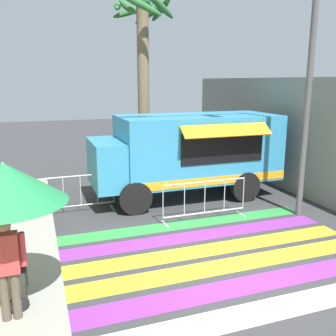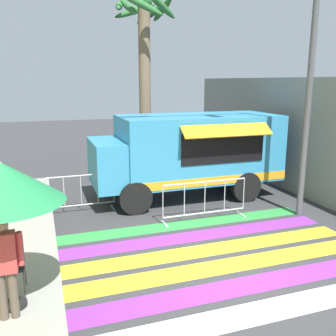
# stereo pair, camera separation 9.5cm
# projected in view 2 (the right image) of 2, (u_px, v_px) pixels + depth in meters

# --- Properties ---
(ground_plane) EXTENTS (60.00, 60.00, 0.00)m
(ground_plane) POSITION_uv_depth(u_px,v_px,m) (236.00, 272.00, 7.08)
(ground_plane) COLOR #38383A
(concrete_wall_right) EXTENTS (0.20, 16.00, 3.64)m
(concrete_wall_right) POSITION_uv_depth(u_px,v_px,m) (321.00, 142.00, 10.81)
(concrete_wall_right) COLOR gray
(concrete_wall_right) RESTS_ON ground_plane
(crosswalk_painted) EXTENTS (6.40, 4.36, 0.01)m
(crosswalk_painted) POSITION_uv_depth(u_px,v_px,m) (221.00, 257.00, 7.68)
(crosswalk_painted) COLOR white
(crosswalk_painted) RESTS_ON ground_plane
(food_truck) EXTENTS (5.64, 2.65, 2.52)m
(food_truck) POSITION_uv_depth(u_px,v_px,m) (185.00, 151.00, 11.34)
(food_truck) COLOR #338CBF
(food_truck) RESTS_ON ground_plane
(traffic_signal_pole) EXTENTS (4.14, 0.29, 6.71)m
(traffic_signal_pole) POSITION_uv_depth(u_px,v_px,m) (288.00, 37.00, 8.83)
(traffic_signal_pole) COLOR #515456
(traffic_signal_pole) RESTS_ON ground_plane
(patio_umbrella) EXTENTS (1.74, 1.74, 2.27)m
(patio_umbrella) POSITION_uv_depth(u_px,v_px,m) (2.00, 183.00, 5.31)
(patio_umbrella) COLOR black
(patio_umbrella) RESTS_ON sidewalk_left
(folding_chair) EXTENTS (0.45, 0.45, 0.92)m
(folding_chair) POSITION_uv_depth(u_px,v_px,m) (9.00, 260.00, 6.06)
(folding_chair) COLOR #4C4C51
(folding_chair) RESTS_ON sidewalk_left
(vendor_person) EXTENTS (0.53, 0.21, 1.56)m
(vendor_person) POSITION_uv_depth(u_px,v_px,m) (5.00, 263.00, 5.28)
(vendor_person) COLOR brown
(vendor_person) RESTS_ON sidewalk_left
(barricade_front) EXTENTS (2.30, 0.44, 1.04)m
(barricade_front) POSITION_uv_depth(u_px,v_px,m) (205.00, 201.00, 9.63)
(barricade_front) COLOR #B7BABF
(barricade_front) RESTS_ON ground_plane
(barricade_side) EXTENTS (1.84, 0.44, 1.04)m
(barricade_side) POSITION_uv_depth(u_px,v_px,m) (81.00, 194.00, 10.26)
(barricade_side) COLOR #B7BABF
(barricade_side) RESTS_ON ground_plane
(palm_tree) EXTENTS (2.35, 2.43, 6.58)m
(palm_tree) POSITION_uv_depth(u_px,v_px,m) (144.00, 57.00, 13.63)
(palm_tree) COLOR #7A664C
(palm_tree) RESTS_ON ground_plane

